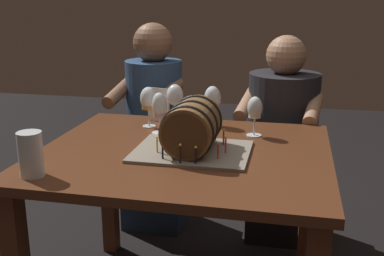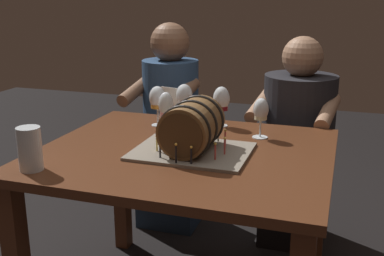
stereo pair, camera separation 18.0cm
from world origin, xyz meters
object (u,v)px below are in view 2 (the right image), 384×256
Objects in this scene: barrel_cake at (192,130)px; menu_card at (170,104)px; wine_glass_rose at (166,107)px; wine_glass_amber at (157,99)px; wine_glass_red at (221,101)px; wine_glass_white at (261,111)px; wine_glass_empty at (184,96)px; person_seated_right at (297,148)px; person_seated_left at (171,136)px; dining_table at (185,177)px; beer_pint at (30,150)px.

menu_card is (-0.25, 0.43, -0.01)m from barrel_cake.
wine_glass_rose is 0.12m from wine_glass_amber.
wine_glass_red is 0.27m from menu_card.
wine_glass_red is 0.24m from wine_glass_white.
wine_glass_rose is 0.41m from wine_glass_white.
wine_glass_white is at bearing -2.08° from menu_card.
wine_glass_empty is at bearing 78.94° from wine_glass_rose.
wine_glass_red is at bearing 10.47° from menu_card.
person_seated_right reaches higher than wine_glass_white.
wine_glass_amber is 1.00× the size of wine_glass_red.
menu_card is at bearing 154.42° from wine_glass_empty.
wine_glass_rose is at bearing -131.66° from person_seated_right.
dining_table is at bearing -65.33° from person_seated_left.
person_seated_right is (0.31, 0.41, -0.32)m from wine_glass_red.
person_seated_right is at bearing 41.16° from wine_glass_empty.
wine_glass_rose is 0.16m from wine_glass_empty.
wine_glass_rose is 0.27m from wine_glass_red.
person_seated_right is at bearing 0.03° from person_seated_left.
menu_card is 0.14× the size of person_seated_left.
person_seated_right is (0.60, 0.49, -0.33)m from wine_glass_amber.
wine_glass_rose is 0.64m from beer_pint.
wine_glass_white is 0.49m from menu_card.
wine_glass_red reaches higher than wine_glass_white.
person_seated_right reaches higher than menu_card.
barrel_cake is at bearing -63.92° from person_seated_left.
person_seated_left is (0.08, 1.16, -0.27)m from beer_pint.
barrel_cake is 2.43× the size of wine_glass_rose.
wine_glass_amber reaches higher than wine_glass_white.
wine_glass_white is at bearing -15.58° from wine_glass_empty.
wine_glass_white reaches higher than dining_table.
wine_glass_empty is (-0.13, 0.36, 0.25)m from dining_table.
wine_glass_rose is 0.15× the size of person_seated_left.
wine_glass_white is at bearing 45.30° from dining_table.
wine_glass_amber is (-0.11, -0.06, -0.01)m from wine_glass_empty.
person_seated_left is 0.72m from person_seated_right.
wine_glass_amber is 1.16× the size of menu_card.
dining_table is 0.42m from wine_glass_white.
person_seated_right reaches higher than barrel_cake.
wine_glass_amber reaches higher than wine_glass_rose.
wine_glass_white is 1.08× the size of menu_card.
wine_glass_rose is 1.14× the size of menu_card.
beer_pint is at bearing -139.53° from dining_table.
dining_table is 0.87m from person_seated_right.
person_seated_right is (0.11, 0.53, -0.32)m from wine_glass_white.
wine_glass_red is 0.16× the size of person_seated_right.
barrel_cake is 0.37× the size of person_seated_left.
wine_glass_red is 1.20× the size of beer_pint.
dining_table is 0.61m from beer_pint.
wine_glass_amber is at bearing -140.59° from person_seated_right.
wine_glass_white is at bearing -101.60° from person_seated_right.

